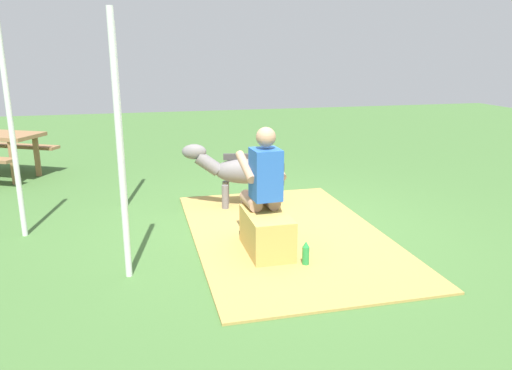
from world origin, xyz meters
The scene contains 9 objects.
ground_plane centered at (0.00, 0.00, 0.00)m, with size 24.00×24.00×0.00m, color #426B33.
hay_patch centered at (-0.28, -0.06, 0.01)m, with size 3.46×2.13×0.02m, color #AD8C47.
hay_bale centered at (-0.71, 0.30, 0.22)m, with size 0.75×0.42×0.44m, color tan.
person_seated centered at (-0.55, 0.31, 0.72)m, with size 0.68×0.44×1.32m.
pony_standing centered at (0.86, 0.25, 0.51)m, with size 0.52×1.33×0.87m.
soda_bottle centered at (-1.12, 0.02, 0.13)m, with size 0.07×0.07×0.26m.
tent_pole_left centered at (-0.93, 1.70, 1.20)m, with size 0.06×0.06×2.40m, color silver.
tent_pole_right centered at (1.32, 1.75, 1.20)m, with size 0.06×0.06×2.40m, color silver.
tent_pole_mid centered at (0.44, 2.86, 1.20)m, with size 0.06×0.06×2.40m, color silver.
Camera 1 is at (-5.34, 1.55, 2.05)m, focal length 34.60 mm.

